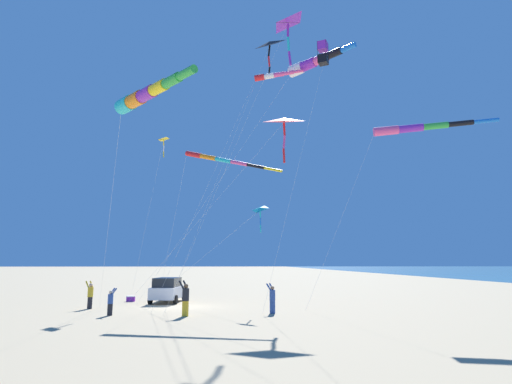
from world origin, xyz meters
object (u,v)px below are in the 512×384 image
Objects in this scene: person_adult_flyer at (185,297)px; kite_windsock_yellow_midlevel at (418,128)px; kite_delta_purple_drifting at (163,140)px; kite_windsock_checkered_midright at (312,63)px; kite_delta_white_trailing at (287,23)px; kite_delta_teal_far_right at (269,45)px; kite_delta_black_fish_shape at (259,210)px; person_child_green_jacket at (90,294)px; kite_windsock_rainbow_low_near at (272,76)px; parked_car at (168,290)px; cooler_box at (131,299)px; kite_windsock_long_streamer_right at (218,159)px; kite_windsock_long_streamer_left at (143,96)px; person_bystander_far at (111,300)px; kite_box_striped_overhead at (323,54)px; person_child_grey_jacket at (272,297)px; kite_delta_green_low_center at (284,122)px.

person_adult_flyer is 17.56m from kite_windsock_yellow_midlevel.
kite_windsock_checkered_midright reaches higher than kite_delta_purple_drifting.
kite_delta_white_trailing is at bearing -1.94° from kite_windsock_yellow_midlevel.
kite_delta_black_fish_shape is at bearing 73.21° from kite_delta_teal_far_right.
kite_windsock_checkered_midright is at bearing 171.14° from person_child_green_jacket.
kite_windsock_checkered_midright reaches higher than kite_windsock_rainbow_low_near.
person_adult_flyer is at bearing 105.19° from parked_car.
kite_delta_teal_far_right is at bearing 167.65° from cooler_box.
kite_delta_black_fish_shape is (-7.65, 6.05, -6.62)m from kite_delta_purple_drifting.
person_adult_flyer reaches higher than parked_car.
kite_windsock_long_streamer_right reaches higher than person_adult_flyer.
parked_car is at bearing -32.03° from kite_windsock_checkered_midright.
person_adult_flyer is 0.14× the size of kite_windsock_long_streamer_left.
kite_box_striped_overhead reaches higher than person_bystander_far.
person_adult_flyer is at bearing -103.36° from kite_windsock_long_streamer_left.
person_bystander_far is (4.33, -0.61, -0.24)m from person_adult_flyer.
person_child_grey_jacket is 0.11× the size of kite_box_striped_overhead.
person_bystander_far is 22.95m from kite_delta_teal_far_right.
kite_delta_white_trailing reaches higher than parked_car.
kite_windsock_yellow_midlevel is at bearing 158.94° from kite_delta_green_low_center.
person_adult_flyer is 0.18× the size of kite_windsock_long_streamer_right.
kite_delta_green_low_center is (-8.39, 5.09, 11.76)m from parked_car.
person_adult_flyer is 10.07m from kite_windsock_long_streamer_right.
kite_delta_white_trailing is at bearing 109.74° from kite_windsock_rainbow_low_near.
kite_delta_black_fish_shape is at bearing -39.49° from kite_windsock_rainbow_low_near.
kite_delta_black_fish_shape is at bearing -74.80° from person_child_grey_jacket.
kite_delta_purple_drifting is (11.39, -9.98, -2.76)m from kite_box_striped_overhead.
person_child_green_jacket is at bearing -8.86° from kite_windsock_checkered_midright.
person_bystander_far is 16.04m from kite_delta_green_low_center.
kite_windsock_yellow_midlevel is at bearing 178.06° from kite_delta_white_trailing.
person_child_green_jacket is at bearing -16.65° from kite_delta_white_trailing.
kite_windsock_rainbow_low_near reaches higher than kite_delta_purple_drifting.
person_child_green_jacket is 17.40m from kite_delta_green_low_center.
kite_delta_purple_drifting reaches higher than cooler_box.
person_child_grey_jacket is 0.12× the size of kite_windsock_long_streamer_left.
cooler_box is at bearing -25.22° from kite_windsock_yellow_midlevel.
person_child_green_jacket is 0.11× the size of kite_windsock_rainbow_low_near.
cooler_box is 0.07× the size of kite_delta_black_fish_shape.
parked_car is 20.24m from kite_box_striped_overhead.
kite_delta_green_low_center reaches higher than person_child_green_jacket.
kite_box_striped_overhead reaches higher than kite_delta_purple_drifting.
person_adult_flyer reaches higher than cooler_box.
parked_car is at bearing 131.15° from kite_delta_purple_drifting.
kite_windsock_checkered_midright reaches higher than kite_windsock_yellow_midlevel.
kite_delta_teal_far_right is (-12.16, -2.72, 19.63)m from person_child_green_jacket.
kite_windsock_checkered_midright is (-6.40, 2.18, 6.34)m from kite_windsock_long_streamer_right.
kite_windsock_rainbow_low_near reaches higher than kite_delta_green_low_center.
kite_windsock_rainbow_low_near is at bearing 143.15° from parked_car.
cooler_box is at bearing -105.95° from person_child_green_jacket.
kite_delta_green_low_center is 0.82× the size of kite_windsock_rainbow_low_near.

